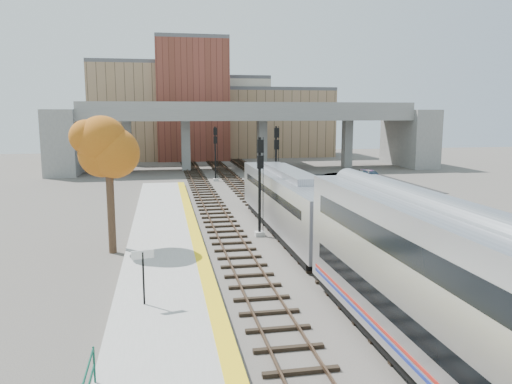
{
  "coord_description": "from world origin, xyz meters",
  "views": [
    {
      "loc": [
        -7.29,
        -26.07,
        8.1
      ],
      "look_at": [
        -0.79,
        8.41,
        2.5
      ],
      "focal_mm": 35.0,
      "sensor_mm": 36.0,
      "label": 1
    }
  ],
  "objects": [
    {
      "name": "overpass",
      "position": [
        4.92,
        45.0,
        5.81
      ],
      "size": [
        54.0,
        12.0,
        9.5
      ],
      "color": "slate",
      "rests_on": "ground"
    },
    {
      "name": "car_b",
      "position": [
        12.3,
        28.51,
        0.58
      ],
      "size": [
        2.58,
        3.45,
        1.09
      ],
      "primitive_type": "imported",
      "rotation": [
        0.0,
        0.0,
        0.5
      ],
      "color": "#99999E",
      "rests_on": "parking_lot"
    },
    {
      "name": "car_c",
      "position": [
        17.4,
        29.88,
        0.63
      ],
      "size": [
        1.88,
        4.14,
        1.18
      ],
      "primitive_type": "imported",
      "rotation": [
        0.0,
        0.0,
        0.06
      ],
      "color": "#99999E",
      "rests_on": "parking_lot"
    },
    {
      "name": "signal_mast_near",
      "position": [
        -1.1,
        5.45,
        3.14
      ],
      "size": [
        0.6,
        0.64,
        6.53
      ],
      "color": "#9E9E99",
      "rests_on": "ground"
    },
    {
      "name": "parking_lot",
      "position": [
        14.0,
        28.0,
        0.02
      ],
      "size": [
        14.0,
        18.0,
        0.04
      ],
      "primitive_type": "cube",
      "color": "black",
      "rests_on": "ground"
    },
    {
      "name": "ground",
      "position": [
        0.0,
        0.0,
        0.0
      ],
      "size": [
        160.0,
        160.0,
        0.0
      ],
      "primitive_type": "plane",
      "color": "#47423D",
      "rests_on": "ground"
    },
    {
      "name": "signal_mast_mid",
      "position": [
        3.0,
        18.57,
        3.38
      ],
      "size": [
        0.6,
        0.64,
        6.87
      ],
      "color": "#9E9E99",
      "rests_on": "ground"
    },
    {
      "name": "yellow_strip",
      "position": [
        -5.35,
        0.0,
        0.35
      ],
      "size": [
        0.7,
        60.0,
        0.01
      ],
      "primitive_type": "cube",
      "color": "yellow",
      "rests_on": "platform"
    },
    {
      "name": "signal_mast_far",
      "position": [
        -1.1,
        32.84,
        3.09
      ],
      "size": [
        0.6,
        0.64,
        6.46
      ],
      "color": "#9E9E99",
      "rests_on": "ground"
    },
    {
      "name": "platform",
      "position": [
        -7.25,
        0.0,
        0.17
      ],
      "size": [
        4.5,
        60.0,
        0.35
      ],
      "primitive_type": "cube",
      "color": "#9E9E99",
      "rests_on": "ground"
    },
    {
      "name": "tracks",
      "position": [
        0.93,
        12.5,
        0.08
      ],
      "size": [
        10.7,
        95.0,
        0.25
      ],
      "color": "black",
      "rests_on": "ground"
    },
    {
      "name": "station_sign",
      "position": [
        -8.19,
        -6.15,
        1.98
      ],
      "size": [
        0.89,
        0.24,
        2.27
      ],
      "rotation": [
        0.0,
        0.0,
        0.21
      ],
      "color": "black",
      "rests_on": "platform"
    },
    {
      "name": "tree",
      "position": [
        -10.29,
        3.21,
        6.24
      ],
      "size": [
        3.6,
        3.6,
        8.41
      ],
      "color": "#382619",
      "rests_on": "ground"
    },
    {
      "name": "buildings_far",
      "position": [
        1.26,
        66.57,
        7.88
      ],
      "size": [
        43.0,
        21.0,
        20.6
      ],
      "color": "#927354",
      "rests_on": "ground"
    },
    {
      "name": "car_a",
      "position": [
        9.72,
        25.27,
        0.59
      ],
      "size": [
        2.03,
        3.42,
        1.09
      ],
      "primitive_type": "imported",
      "rotation": [
        0.0,
        0.0,
        0.25
      ],
      "color": "#99999E",
      "rests_on": "parking_lot"
    },
    {
      "name": "locomotive",
      "position": [
        1.0,
        5.72,
        2.28
      ],
      "size": [
        3.02,
        19.05,
        4.1
      ],
      "color": "#A8AAB2",
      "rests_on": "ground"
    }
  ]
}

